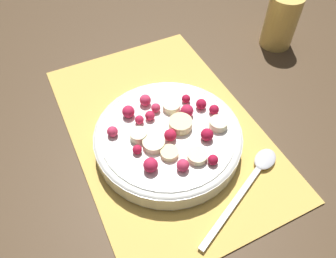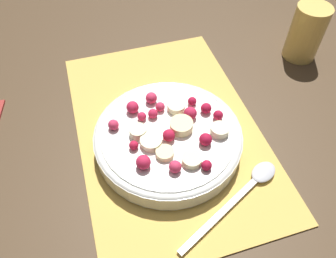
% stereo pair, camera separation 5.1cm
% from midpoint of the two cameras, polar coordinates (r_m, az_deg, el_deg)
% --- Properties ---
extents(ground_plane, '(3.00, 3.00, 0.00)m').
position_cam_midpoint_polar(ground_plane, '(0.57, 2.41, -0.06)').
color(ground_plane, '#4C3823').
extents(placemat, '(0.46, 0.30, 0.01)m').
position_cam_midpoint_polar(placemat, '(0.56, 2.42, 0.13)').
color(placemat, '#E0B251').
rests_on(placemat, ground_plane).
extents(fruit_bowl, '(0.24, 0.24, 0.05)m').
position_cam_midpoint_polar(fruit_bowl, '(0.52, 2.81, -1.51)').
color(fruit_bowl, silver).
rests_on(fruit_bowl, placemat).
extents(spoon, '(0.11, 0.19, 0.01)m').
position_cam_midpoint_polar(spoon, '(0.51, 16.76, -9.67)').
color(spoon, silver).
rests_on(spoon, placemat).
extents(drinking_glass, '(0.07, 0.07, 0.11)m').
position_cam_midpoint_polar(drinking_glass, '(0.74, 24.82, 14.91)').
color(drinking_glass, '#F4CC66').
rests_on(drinking_glass, ground_plane).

